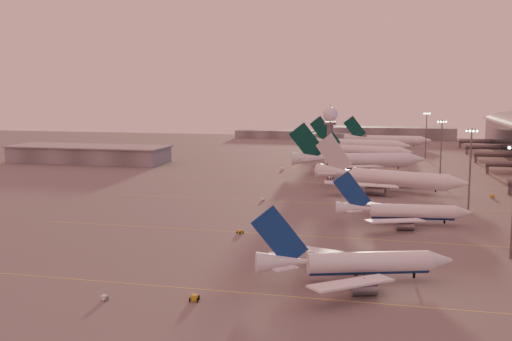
# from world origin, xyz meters

# --- Properties ---
(ground) EXTENTS (700.00, 700.00, 0.00)m
(ground) POSITION_xyz_m (0.00, 0.00, 0.00)
(ground) COLOR #4C4A4A
(ground) RESTS_ON ground
(taxiway_markings) EXTENTS (180.00, 185.25, 0.02)m
(taxiway_markings) POSITION_xyz_m (30.00, 56.00, 0.01)
(taxiway_markings) COLOR gold
(taxiway_markings) RESTS_ON ground
(hangar) EXTENTS (82.00, 27.00, 8.50)m
(hangar) POSITION_xyz_m (-120.00, 140.00, 4.32)
(hangar) COLOR slate
(hangar) RESTS_ON ground
(radar_tower) EXTENTS (6.40, 6.40, 31.10)m
(radar_tower) POSITION_xyz_m (5.00, 120.00, 20.95)
(radar_tower) COLOR #5C5E64
(radar_tower) RESTS_ON ground
(mast_b) EXTENTS (3.60, 0.56, 25.00)m
(mast_b) POSITION_xyz_m (55.00, 55.00, 13.74)
(mast_b) COLOR #5C5E64
(mast_b) RESTS_ON ground
(mast_c) EXTENTS (3.60, 0.56, 25.00)m
(mast_c) POSITION_xyz_m (50.00, 110.00, 13.74)
(mast_c) COLOR #5C5E64
(mast_c) RESTS_ON ground
(mast_d) EXTENTS (3.60, 0.56, 25.00)m
(mast_d) POSITION_xyz_m (48.00, 200.00, 13.74)
(mast_d) COLOR #5C5E64
(mast_d) RESTS_ON ground
(distant_horizon) EXTENTS (165.00, 37.50, 9.00)m
(distant_horizon) POSITION_xyz_m (2.62, 325.14, 3.89)
(distant_horizon) COLOR slate
(distant_horizon) RESTS_ON ground
(narrowbody_near) EXTENTS (37.47, 29.41, 15.15)m
(narrowbody_near) POSITION_xyz_m (26.29, -24.25, 3.07)
(narrowbody_near) COLOR white
(narrowbody_near) RESTS_ON ground
(narrowbody_mid) EXTENTS (37.14, 29.50, 14.53)m
(narrowbody_mid) POSITION_xyz_m (35.32, 29.06, 2.94)
(narrowbody_mid) COLOR white
(narrowbody_mid) RESTS_ON ground
(widebody_white) EXTENTS (55.41, 43.70, 20.20)m
(widebody_white) POSITION_xyz_m (30.57, 84.31, 3.50)
(widebody_white) COLOR white
(widebody_white) RESTS_ON ground
(greentail_a) EXTENTS (59.92, 47.68, 22.41)m
(greentail_a) POSITION_xyz_m (16.42, 134.86, 3.96)
(greentail_a) COLOR white
(greentail_a) RESTS_ON ground
(greentail_b) EXTENTS (52.09, 41.60, 19.21)m
(greentail_b) POSITION_xyz_m (15.66, 187.27, 3.39)
(greentail_b) COLOR white
(greentail_b) RESTS_ON ground
(greentail_c) EXTENTS (59.24, 47.47, 21.65)m
(greentail_c) POSITION_xyz_m (11.51, 216.68, 3.82)
(greentail_c) COLOR white
(greentail_c) RESTS_ON ground
(greentail_d) EXTENTS (55.85, 45.11, 20.29)m
(greentail_d) POSITION_xyz_m (26.66, 258.98, 3.58)
(greentail_d) COLOR white
(greentail_d) RESTS_ON ground
(gsv_truck_a) EXTENTS (4.73, 1.92, 1.88)m
(gsv_truck_a) POSITION_xyz_m (-14.79, -44.52, 0.96)
(gsv_truck_a) COLOR silver
(gsv_truck_a) RESTS_ON ground
(gsv_tug_near) EXTENTS (2.65, 3.91, 1.04)m
(gsv_tug_near) POSITION_xyz_m (0.10, -41.11, 0.54)
(gsv_tug_near) COLOR gold
(gsv_tug_near) RESTS_ON ground
(gsv_tug_mid) EXTENTS (3.51, 3.16, 0.86)m
(gsv_tug_mid) POSITION_xyz_m (-4.97, 8.45, 0.44)
(gsv_tug_mid) COLOR gold
(gsv_tug_mid) RESTS_ON ground
(gsv_truck_b) EXTENTS (4.71, 1.84, 1.89)m
(gsv_truck_b) POSITION_xyz_m (39.77, 38.29, 0.97)
(gsv_truck_b) COLOR silver
(gsv_truck_b) RESTS_ON ground
(gsv_truck_c) EXTENTS (4.52, 4.45, 1.89)m
(gsv_truck_c) POSITION_xyz_m (-9.29, 54.70, 0.96)
(gsv_truck_c) COLOR silver
(gsv_truck_c) RESTS_ON ground
(gsv_catering_b) EXTENTS (5.75, 4.09, 4.32)m
(gsv_catering_b) POSITION_xyz_m (65.29, 78.29, 2.16)
(gsv_catering_b) COLOR gold
(gsv_catering_b) RESTS_ON ground
(gsv_tug_far) EXTENTS (4.17, 4.63, 1.14)m
(gsv_tug_far) POSITION_xyz_m (6.77, 108.69, 0.58)
(gsv_tug_far) COLOR silver
(gsv_tug_far) RESTS_ON ground
(gsv_truck_d) EXTENTS (3.45, 6.05, 2.31)m
(gsv_truck_d) POSITION_xyz_m (-17.88, 132.40, 1.18)
(gsv_truck_d) COLOR silver
(gsv_truck_d) RESTS_ON ground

